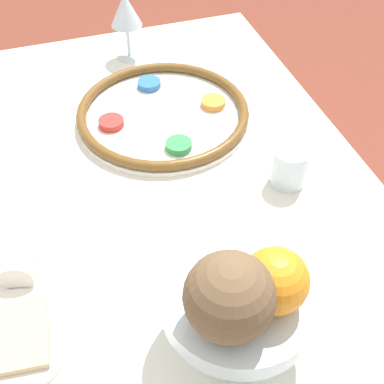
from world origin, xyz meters
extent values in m
cube|color=silver|center=(0.00, 0.00, 0.38)|extent=(1.27, 0.86, 0.76)
cylinder|color=silver|center=(-0.25, 0.11, 0.77)|extent=(0.35, 0.35, 0.01)
torus|color=brown|center=(-0.25, 0.11, 0.78)|extent=(0.35, 0.35, 0.02)
cylinder|color=#33934C|center=(-0.15, 0.11, 0.78)|extent=(0.05, 0.05, 0.01)
cylinder|color=orange|center=(-0.25, 0.22, 0.78)|extent=(0.05, 0.05, 0.01)
cylinder|color=#2D6BB7|center=(-0.36, 0.11, 0.78)|extent=(0.05, 0.05, 0.01)
cylinder|color=red|center=(-0.25, 0.00, 0.78)|extent=(0.05, 0.05, 0.01)
cylinder|color=silver|center=(-0.51, 0.10, 0.76)|extent=(0.06, 0.06, 0.00)
cylinder|color=silver|center=(-0.51, 0.10, 0.80)|extent=(0.01, 0.01, 0.08)
cone|color=silver|center=(-0.51, 0.10, 0.88)|extent=(0.07, 0.07, 0.07)
cylinder|color=silver|center=(0.26, 0.06, 0.76)|extent=(0.12, 0.12, 0.01)
cylinder|color=silver|center=(0.26, 0.06, 0.80)|extent=(0.03, 0.03, 0.07)
cylinder|color=silver|center=(0.26, 0.06, 0.86)|extent=(0.20, 0.20, 0.03)
sphere|color=orange|center=(0.28, 0.10, 0.91)|extent=(0.08, 0.08, 0.08)
sphere|color=brown|center=(0.29, 0.03, 0.93)|extent=(0.11, 0.11, 0.11)
cylinder|color=silver|center=(0.17, -0.23, 0.76)|extent=(0.17, 0.17, 0.01)
cube|color=#D1B784|center=(0.17, -0.23, 0.77)|extent=(0.12, 0.12, 0.01)
cylinder|color=white|center=(0.01, -0.19, 0.79)|extent=(0.16, 0.09, 0.05)
cylinder|color=silver|center=(-0.01, 0.27, 0.80)|extent=(0.06, 0.06, 0.07)
camera|label=1|loc=(0.60, -0.11, 1.43)|focal=50.00mm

